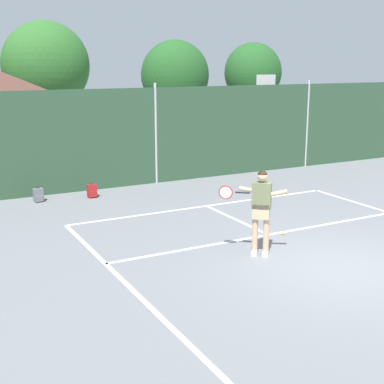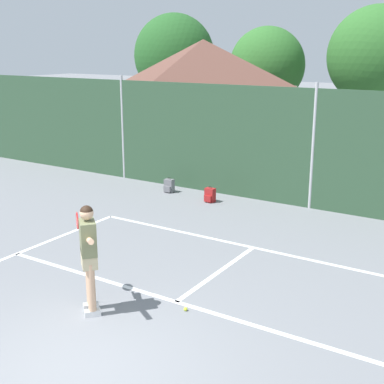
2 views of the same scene
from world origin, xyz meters
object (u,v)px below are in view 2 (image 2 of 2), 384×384
tennis_player (88,250)px  tennis_ball (186,309)px  backpack_red (210,195)px  backpack_grey (169,186)px

tennis_player → tennis_ball: size_ratio=28.10×
tennis_ball → backpack_red: backpack_red is taller
backpack_grey → tennis_player: bearing=-65.1°
tennis_player → backpack_red: 6.85m
tennis_ball → backpack_red: bearing=116.8°
tennis_player → backpack_grey: bearing=114.9°
backpack_grey → backpack_red: 1.59m
tennis_ball → backpack_red: size_ratio=0.14×
tennis_player → backpack_red: bearing=103.6°
backpack_grey → backpack_red: bearing=-8.5°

